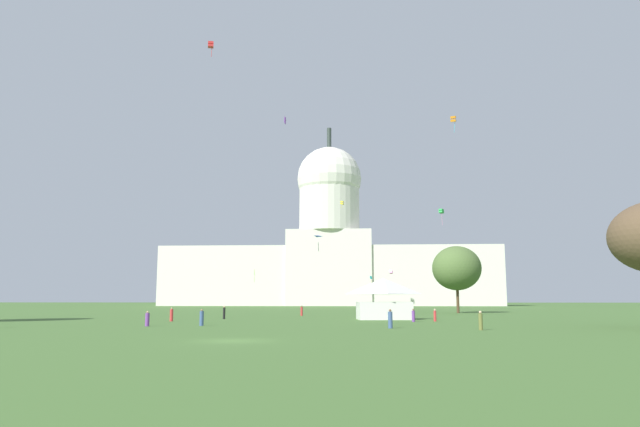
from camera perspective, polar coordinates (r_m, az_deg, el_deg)
The scene contains 22 objects.
ground_plane at distance 39.60m, azimuth -8.49°, elevation -12.18°, with size 800.00×800.00×0.00m, color #42662D.
capitol_building at distance 233.45m, azimuth 0.92°, elevation -3.63°, with size 132.85×25.91×72.19m.
event_tent at distance 79.48m, azimuth 6.24°, elevation -8.22°, with size 7.82×5.82×5.47m.
tree_east_mid at distance 117.61m, azimuth 13.18°, elevation -5.21°, with size 13.40×13.44×12.96m.
person_denim_edge_east at distance 61.93m, azimuth -11.47°, elevation -9.97°, with size 0.44×0.44×1.68m.
person_olive_back_center at distance 54.30m, azimuth 15.38°, elevation -10.08°, with size 0.43×0.43×1.68m.
person_purple_lawn_far_right at distance 62.09m, azimuth -16.48°, elevation -9.87°, with size 0.58×0.58×1.51m.
person_red_lawn_far_left at distance 74.82m, azimuth -14.27°, elevation -9.57°, with size 0.56×0.56×1.66m.
person_red_near_tree_west at distance 73.72m, azimuth 11.14°, elevation -9.72°, with size 0.37×0.37×1.52m.
person_red_back_right at distance 96.16m, azimuth -1.80°, elevation -9.48°, with size 0.51×0.51×1.64m.
person_black_near_tree_east at distance 81.55m, azimuth -9.33°, elevation -9.52°, with size 0.37×0.37×1.80m.
person_purple_back_left at distance 71.80m, azimuth 9.09°, elevation -9.83°, with size 0.40×0.40×1.55m.
person_denim_front_right at distance 55.93m, azimuth 6.86°, elevation -10.22°, with size 0.54×0.54×1.77m.
kite_lime_low at distance 164.63m, azimuth -6.40°, elevation -5.74°, with size 0.29×1.22×3.57m.
kite_magenta_low at distance 197.81m, azimuth 6.94°, elevation -5.66°, with size 1.23×1.28×1.21m.
kite_orange_high at distance 126.22m, azimuth 12.86°, elevation 8.96°, with size 1.34×1.39×3.58m.
kite_yellow_mid at distance 192.75m, azimuth 2.17°, elevation 1.05°, with size 1.28×1.24×2.40m.
kite_turquoise_low at distance 196.12m, azimuth 5.00°, elevation -6.31°, with size 0.81×0.97×3.17m.
kite_blue_low at distance 104.05m, azimuth -0.32°, elevation -2.54°, with size 1.46×1.42×2.40m.
kite_green_mid at distance 146.60m, azimuth 11.74°, elevation 0.22°, with size 1.40×1.41×4.12m.
kite_violet_high at distance 110.04m, azimuth -3.42°, elevation 9.06°, with size 0.24×1.11×1.30m.
kite_red_high at distance 105.18m, azimuth -10.60°, elevation 15.86°, with size 1.13×1.12×2.63m.
Camera 1 is at (7.94, -38.70, 2.73)m, focal length 32.83 mm.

